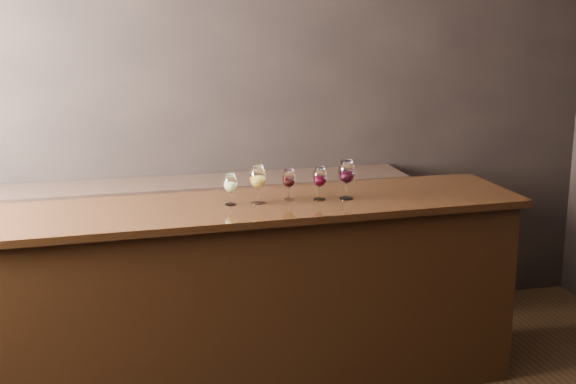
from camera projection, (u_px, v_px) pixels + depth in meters
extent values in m
cube|color=black|center=(234.00, 115.00, 5.15)|extent=(5.00, 0.02, 2.80)
cube|color=black|center=(245.00, 302.00, 4.38)|extent=(2.96, 0.72, 1.03)
cube|color=black|center=(243.00, 207.00, 4.26)|extent=(3.06, 0.79, 0.04)
cube|color=black|center=(185.00, 261.00, 5.07)|extent=(2.85, 0.40, 1.03)
cylinder|color=white|center=(231.00, 204.00, 4.24)|extent=(0.06, 0.06, 0.00)
cylinder|color=white|center=(231.00, 198.00, 4.23)|extent=(0.01, 0.01, 0.06)
ellipsoid|color=white|center=(230.00, 183.00, 4.21)|extent=(0.07, 0.07, 0.10)
cylinder|color=white|center=(230.00, 175.00, 4.20)|extent=(0.05, 0.05, 0.01)
ellipsoid|color=#CCD06B|center=(230.00, 186.00, 4.21)|extent=(0.06, 0.06, 0.05)
cylinder|color=white|center=(258.00, 203.00, 4.26)|extent=(0.07, 0.07, 0.00)
cylinder|color=white|center=(258.00, 195.00, 4.25)|extent=(0.01, 0.01, 0.08)
ellipsoid|color=white|center=(258.00, 177.00, 4.23)|extent=(0.09, 0.09, 0.12)
cylinder|color=white|center=(258.00, 167.00, 4.22)|extent=(0.06, 0.06, 0.01)
ellipsoid|color=gold|center=(258.00, 181.00, 4.23)|extent=(0.07, 0.07, 0.06)
cylinder|color=white|center=(289.00, 199.00, 4.34)|extent=(0.06, 0.06, 0.00)
cylinder|color=white|center=(289.00, 193.00, 4.33)|extent=(0.01, 0.01, 0.06)
ellipsoid|color=white|center=(289.00, 178.00, 4.31)|extent=(0.07, 0.07, 0.10)
cylinder|color=white|center=(289.00, 170.00, 4.30)|extent=(0.05, 0.05, 0.01)
ellipsoid|color=black|center=(289.00, 181.00, 4.32)|extent=(0.06, 0.06, 0.05)
cylinder|color=white|center=(320.00, 199.00, 4.34)|extent=(0.06, 0.06, 0.00)
cylinder|color=white|center=(320.00, 193.00, 4.33)|extent=(0.01, 0.01, 0.07)
ellipsoid|color=white|center=(320.00, 177.00, 4.31)|extent=(0.08, 0.08, 0.11)
cylinder|color=white|center=(320.00, 168.00, 4.30)|extent=(0.06, 0.06, 0.01)
ellipsoid|color=black|center=(320.00, 180.00, 4.32)|extent=(0.06, 0.06, 0.05)
cylinder|color=white|center=(346.00, 198.00, 4.36)|extent=(0.08, 0.08, 0.00)
cylinder|color=white|center=(346.00, 190.00, 4.35)|extent=(0.01, 0.01, 0.08)
ellipsoid|color=white|center=(347.00, 172.00, 4.33)|extent=(0.09, 0.09, 0.13)
cylinder|color=white|center=(347.00, 161.00, 4.31)|extent=(0.07, 0.07, 0.01)
ellipsoid|color=black|center=(347.00, 176.00, 4.33)|extent=(0.07, 0.07, 0.06)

